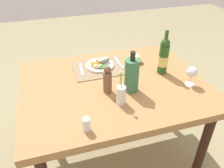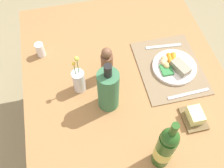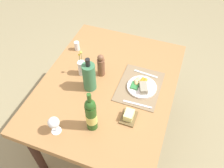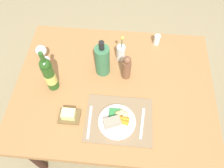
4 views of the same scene
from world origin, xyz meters
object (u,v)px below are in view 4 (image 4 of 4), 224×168
Objects in this scene: dining_table at (114,92)px; wine_glass at (41,51)px; salt_shaker at (157,40)px; flower_vase at (121,53)px; cooler_bottle at (102,60)px; knife at (142,123)px; butter_dish at (69,115)px; fork at (90,122)px; dinner_plate at (117,121)px; pepper_mill at (127,68)px; wine_bottle at (49,74)px.

dining_table is 9.31× the size of wine_glass.
salt_shaker reaches higher than dining_table.
wine_glass is (-0.54, -0.06, 0.03)m from flower_vase.
flower_vase is 0.17m from cooler_bottle.
flower_vase reaches higher than knife.
butter_dish is (-0.53, -0.64, -0.02)m from salt_shaker.
flower_vase is at bearing 83.53° from dining_table.
knife is at bearing -0.74° from butter_dish.
fork is 0.78m from salt_shaker.
flower_vase is 0.54m from wine_glass.
dinner_plate is 0.70m from salt_shaker.
cooler_bottle is at bearing 170.10° from pepper_mill.
pepper_mill is 0.49m from wine_bottle.
knife is 0.44m from butter_dish.
flower_vase is 0.31m from salt_shaker.
butter_dish is (-0.28, -0.48, -0.04)m from flower_vase.
wine_glass reaches higher than fork.
wine_bottle is at bearing -174.39° from dining_table.
dinner_plate reaches higher than knife.
wine_glass is at bearing 142.24° from dinner_plate.
dining_table is 0.57m from wine_glass.
wine_bottle is at bearing -147.52° from flower_vase.
dining_table is 6.21× the size of fork.
flower_vase is 0.55m from butter_dish.
butter_dish is (-0.13, 0.03, 0.02)m from fork.
dinner_plate is 0.16m from fork.
knife is 0.58× the size of wine_bottle.
dining_table is at bearing 98.43° from dinner_plate.
flower_vase is (0.03, 0.23, 0.15)m from dining_table.
dinner_plate is 2.75× the size of salt_shaker.
knife is at bearing -53.18° from dining_table.
cooler_bottle is (-0.09, 0.11, 0.20)m from dining_table.
wine_glass is (-0.26, 0.42, 0.07)m from butter_dish.
flower_vase is 2.83× the size of salt_shaker.
fork is 0.13m from butter_dish.
wine_glass is (-0.42, 0.06, -0.02)m from cooler_bottle.
flower_vase reaches higher than dinner_plate.
dinner_plate is at bearing -95.76° from pepper_mill.
wine_glass is at bearing 161.65° from dining_table.
flower_vase reaches higher than butter_dish.
flower_vase is 0.51m from wine_bottle.
wine_bottle reaches higher than knife.
wine_glass is at bearing -163.92° from salt_shaker.
butter_dish is at bearing -175.97° from knife.
cooler_bottle is at bearing -133.81° from flower_vase.
salt_shaker is at bearing 33.32° from flower_vase.
dinner_plate is at bearing -81.57° from dining_table.
butter_dish is (-0.17, -0.36, -0.09)m from cooler_bottle.
fork and knife have the same top height.
pepper_mill reaches higher than butter_dish.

